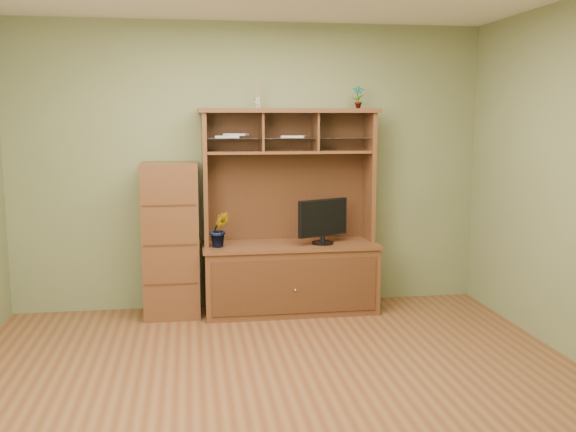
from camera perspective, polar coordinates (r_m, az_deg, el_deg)
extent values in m
cube|color=brown|center=(4.53, -0.66, -14.99)|extent=(4.50, 4.00, 0.02)
cube|color=#62693E|center=(6.17, -3.34, 4.39)|extent=(4.50, 0.02, 2.70)
cube|color=#62693E|center=(2.23, 6.63, -3.29)|extent=(4.50, 0.02, 2.70)
cube|color=#4F2B16|center=(6.08, 0.20, -5.61)|extent=(1.60, 0.55, 0.62)
cube|color=#3C2010|center=(5.81, 0.64, -6.29)|extent=(1.50, 0.01, 0.50)
sphere|color=silver|center=(5.80, 0.66, -6.62)|extent=(0.02, 0.02, 0.02)
cube|color=#4F2B16|center=(6.01, 0.21, -2.61)|extent=(1.64, 0.59, 0.03)
cube|color=#4F2B16|center=(5.94, -7.41, 3.44)|extent=(0.04, 0.35, 1.25)
cube|color=#4F2B16|center=(6.18, 7.24, 3.64)|extent=(0.04, 0.35, 1.25)
cube|color=#3C2010|center=(6.17, -0.18, 3.71)|extent=(1.52, 0.02, 1.25)
cube|color=#4F2B16|center=(5.99, 0.06, 9.35)|extent=(1.66, 0.40, 0.04)
cube|color=#4F2B16|center=(6.00, 0.06, 5.71)|extent=(1.52, 0.32, 0.02)
cube|color=#4F2B16|center=(5.96, -2.37, 7.48)|extent=(0.02, 0.31, 0.35)
cube|color=#4F2B16|center=(6.03, 2.46, 7.49)|extent=(0.02, 0.31, 0.35)
cube|color=silver|center=(5.98, 0.07, 6.95)|extent=(1.50, 0.27, 0.01)
cylinder|color=black|center=(6.00, 3.10, -2.39)|extent=(0.20, 0.20, 0.02)
cylinder|color=black|center=(5.99, 3.10, -1.99)|extent=(0.04, 0.04, 0.06)
cube|color=black|center=(5.95, 3.12, -0.15)|extent=(0.50, 0.26, 0.34)
imported|color=#396121|center=(5.85, -6.10, -1.19)|extent=(0.19, 0.15, 0.33)
imported|color=#2A5C20|center=(6.13, 6.23, 10.47)|extent=(0.12, 0.09, 0.21)
cylinder|color=silver|center=(5.95, -2.78, 10.01)|extent=(0.06, 0.06, 0.10)
cylinder|color=olive|center=(5.96, -2.79, 11.35)|extent=(0.04, 0.04, 0.18)
cube|color=#AAAAAF|center=(5.93, -5.30, 7.04)|extent=(0.25, 0.21, 0.02)
cube|color=#AAAAAF|center=(5.93, -4.63, 7.24)|extent=(0.25, 0.22, 0.02)
cube|color=#AAAAAF|center=(6.00, 0.47, 7.08)|extent=(0.25, 0.22, 0.02)
cube|color=#4F2B16|center=(5.97, -10.36, -2.11)|extent=(0.51, 0.45, 1.41)
cube|color=#3C2010|center=(5.82, -10.32, -5.95)|extent=(0.47, 0.01, 0.02)
cube|color=#3C2010|center=(5.74, -10.42, -2.54)|extent=(0.47, 0.01, 0.01)
cube|color=#3C2010|center=(5.69, -10.51, 0.96)|extent=(0.47, 0.01, 0.02)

